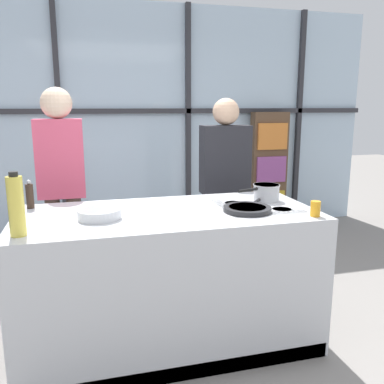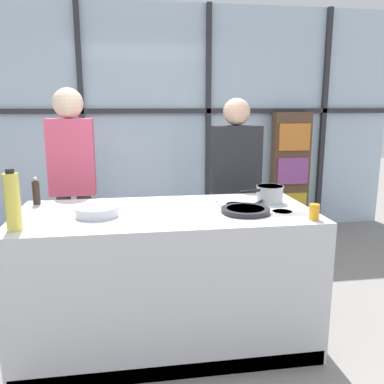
{
  "view_description": "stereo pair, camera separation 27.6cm",
  "coord_description": "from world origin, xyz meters",
  "px_view_note": "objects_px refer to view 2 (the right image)",
  "views": [
    {
      "loc": [
        -0.5,
        -2.51,
        1.61
      ],
      "look_at": [
        0.19,
        0.1,
        1.03
      ],
      "focal_mm": 38.0,
      "sensor_mm": 36.0,
      "label": 1
    },
    {
      "loc": [
        -0.23,
        -2.57,
        1.61
      ],
      "look_at": [
        0.19,
        0.1,
        1.03
      ],
      "focal_mm": 38.0,
      "sensor_mm": 36.0,
      "label": 2
    }
  ],
  "objects_px": {
    "saucepan": "(269,194)",
    "oil_bottle": "(13,201)",
    "pepper_grinder": "(36,192)",
    "mixing_bowl": "(97,211)",
    "frying_pan": "(246,210)",
    "spectator_center_left": "(235,181)",
    "juice_glass_near": "(314,212)",
    "spectator_far_left": "(72,176)",
    "white_plate": "(101,207)"
  },
  "relations": [
    {
      "from": "saucepan",
      "to": "oil_bottle",
      "type": "distance_m",
      "value": 1.67
    },
    {
      "from": "saucepan",
      "to": "pepper_grinder",
      "type": "relative_size",
      "value": 1.78
    },
    {
      "from": "saucepan",
      "to": "mixing_bowl",
      "type": "bearing_deg",
      "value": -171.31
    },
    {
      "from": "pepper_grinder",
      "to": "oil_bottle",
      "type": "bearing_deg",
      "value": -89.06
    },
    {
      "from": "saucepan",
      "to": "oil_bottle",
      "type": "relative_size",
      "value": 1.0
    },
    {
      "from": "frying_pan",
      "to": "spectator_center_left",
      "type": "bearing_deg",
      "value": 79.11
    },
    {
      "from": "mixing_bowl",
      "to": "oil_bottle",
      "type": "height_order",
      "value": "oil_bottle"
    },
    {
      "from": "spectator_center_left",
      "to": "oil_bottle",
      "type": "xyz_separation_m",
      "value": [
        -1.57,
        -1.17,
        0.14
      ]
    },
    {
      "from": "pepper_grinder",
      "to": "juice_glass_near",
      "type": "bearing_deg",
      "value": -20.98
    },
    {
      "from": "oil_bottle",
      "to": "pepper_grinder",
      "type": "bearing_deg",
      "value": 90.94
    },
    {
      "from": "spectator_far_left",
      "to": "white_plate",
      "type": "height_order",
      "value": "spectator_far_left"
    },
    {
      "from": "spectator_center_left",
      "to": "oil_bottle",
      "type": "height_order",
      "value": "spectator_center_left"
    },
    {
      "from": "frying_pan",
      "to": "juice_glass_near",
      "type": "height_order",
      "value": "juice_glass_near"
    },
    {
      "from": "spectator_center_left",
      "to": "oil_bottle",
      "type": "relative_size",
      "value": 4.85
    },
    {
      "from": "oil_bottle",
      "to": "pepper_grinder",
      "type": "distance_m",
      "value": 0.62
    },
    {
      "from": "saucepan",
      "to": "pepper_grinder",
      "type": "distance_m",
      "value": 1.64
    },
    {
      "from": "spectator_center_left",
      "to": "spectator_far_left",
      "type": "bearing_deg",
      "value": -0.0
    },
    {
      "from": "oil_bottle",
      "to": "juice_glass_near",
      "type": "height_order",
      "value": "oil_bottle"
    },
    {
      "from": "spectator_center_left",
      "to": "frying_pan",
      "type": "relative_size",
      "value": 3.56
    },
    {
      "from": "saucepan",
      "to": "white_plate",
      "type": "bearing_deg",
      "value": 178.58
    },
    {
      "from": "mixing_bowl",
      "to": "juice_glass_near",
      "type": "height_order",
      "value": "juice_glass_near"
    },
    {
      "from": "spectator_far_left",
      "to": "white_plate",
      "type": "bearing_deg",
      "value": 110.67
    },
    {
      "from": "spectator_center_left",
      "to": "saucepan",
      "type": "height_order",
      "value": "spectator_center_left"
    },
    {
      "from": "spectator_far_left",
      "to": "pepper_grinder",
      "type": "bearing_deg",
      "value": 72.62
    },
    {
      "from": "mixing_bowl",
      "to": "pepper_grinder",
      "type": "relative_size",
      "value": 1.36
    },
    {
      "from": "frying_pan",
      "to": "mixing_bowl",
      "type": "distance_m",
      "value": 0.95
    },
    {
      "from": "mixing_bowl",
      "to": "juice_glass_near",
      "type": "distance_m",
      "value": 1.33
    },
    {
      "from": "juice_glass_near",
      "to": "oil_bottle",
      "type": "bearing_deg",
      "value": 178.16
    },
    {
      "from": "spectator_far_left",
      "to": "spectator_center_left",
      "type": "xyz_separation_m",
      "value": [
        1.4,
        -0.0,
        -0.08
      ]
    },
    {
      "from": "mixing_bowl",
      "to": "white_plate",
      "type": "bearing_deg",
      "value": 85.94
    },
    {
      "from": "saucepan",
      "to": "juice_glass_near",
      "type": "height_order",
      "value": "saucepan"
    },
    {
      "from": "frying_pan",
      "to": "oil_bottle",
      "type": "relative_size",
      "value": 1.36
    },
    {
      "from": "frying_pan",
      "to": "mixing_bowl",
      "type": "relative_size",
      "value": 1.78
    },
    {
      "from": "spectator_far_left",
      "to": "saucepan",
      "type": "xyz_separation_m",
      "value": [
        1.45,
        -0.76,
        -0.04
      ]
    },
    {
      "from": "spectator_center_left",
      "to": "juice_glass_near",
      "type": "distance_m",
      "value": 1.24
    },
    {
      "from": "saucepan",
      "to": "oil_bottle",
      "type": "xyz_separation_m",
      "value": [
        -1.61,
        -0.41,
        0.1
      ]
    },
    {
      "from": "spectator_center_left",
      "to": "mixing_bowl",
      "type": "distance_m",
      "value": 1.48
    },
    {
      "from": "white_plate",
      "to": "pepper_grinder",
      "type": "xyz_separation_m",
      "value": [
        -0.45,
        0.17,
        0.08
      ]
    },
    {
      "from": "spectator_center_left",
      "to": "saucepan",
      "type": "relative_size",
      "value": 4.85
    },
    {
      "from": "spectator_far_left",
      "to": "saucepan",
      "type": "bearing_deg",
      "value": 152.24
    },
    {
      "from": "saucepan",
      "to": "pepper_grinder",
      "type": "bearing_deg",
      "value": 172.94
    },
    {
      "from": "saucepan",
      "to": "white_plate",
      "type": "xyz_separation_m",
      "value": [
        -1.17,
        0.03,
        -0.06
      ]
    },
    {
      "from": "mixing_bowl",
      "to": "saucepan",
      "type": "bearing_deg",
      "value": 8.69
    },
    {
      "from": "white_plate",
      "to": "oil_bottle",
      "type": "bearing_deg",
      "value": -135.15
    },
    {
      "from": "mixing_bowl",
      "to": "spectator_far_left",
      "type": "bearing_deg",
      "value": 105.5
    },
    {
      "from": "saucepan",
      "to": "pepper_grinder",
      "type": "height_order",
      "value": "pepper_grinder"
    },
    {
      "from": "pepper_grinder",
      "to": "juice_glass_near",
      "type": "relative_size",
      "value": 2.01
    },
    {
      "from": "spectator_far_left",
      "to": "frying_pan",
      "type": "height_order",
      "value": "spectator_far_left"
    },
    {
      "from": "white_plate",
      "to": "oil_bottle",
      "type": "height_order",
      "value": "oil_bottle"
    },
    {
      "from": "spectator_far_left",
      "to": "saucepan",
      "type": "relative_size",
      "value": 5.07
    }
  ]
}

